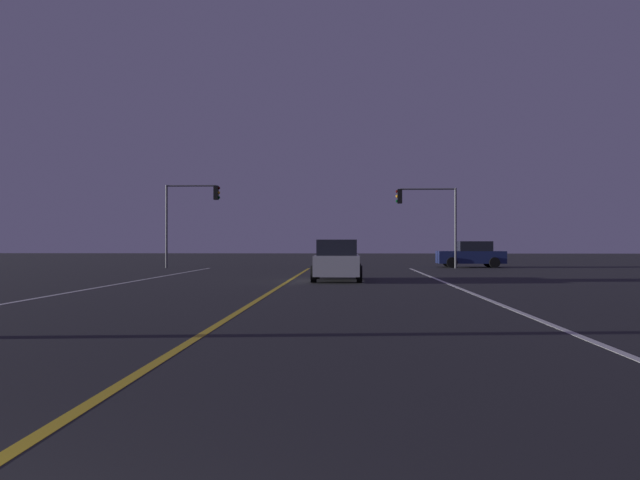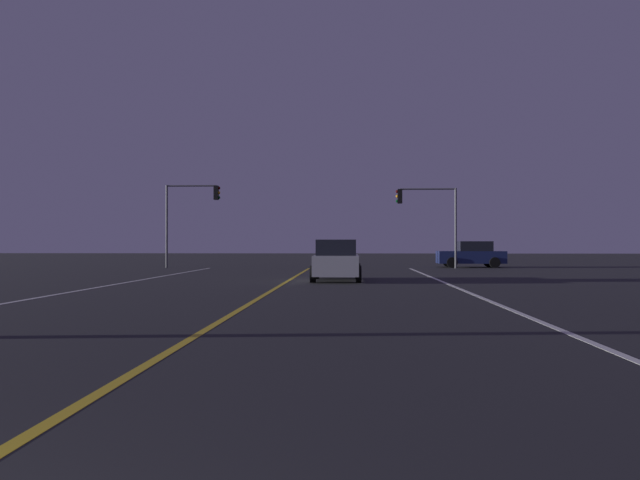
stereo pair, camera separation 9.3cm
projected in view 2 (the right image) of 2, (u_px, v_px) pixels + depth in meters
name	position (u px, v px, depth m)	size (l,w,h in m)	color
lane_edge_right	(488.00, 300.00, 16.97)	(0.16, 43.86, 0.01)	silver
lane_edge_left	(34.00, 298.00, 17.57)	(0.16, 43.86, 0.01)	silver
lane_center_divider	(257.00, 299.00, 17.27)	(0.16, 43.86, 0.01)	gold
car_crossing_side	(472.00, 255.00, 40.92)	(4.30, 2.02, 1.70)	black
car_ahead_far	(336.00, 261.00, 25.97)	(2.02, 4.30, 1.70)	black
traffic_light_near_right	(426.00, 208.00, 39.35)	(3.81, 0.36, 5.03)	#4C4C51
traffic_light_near_left	(193.00, 206.00, 40.06)	(3.53, 0.36, 5.29)	#4C4C51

